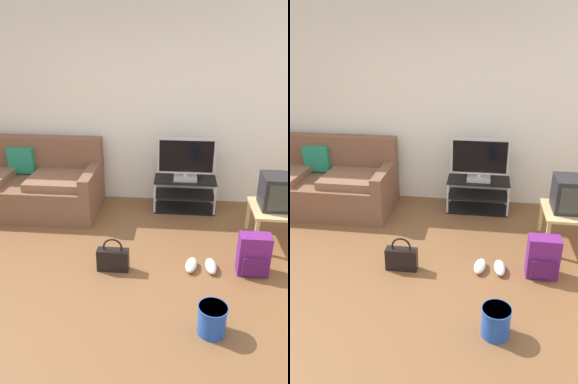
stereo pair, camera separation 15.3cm
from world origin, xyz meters
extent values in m
cube|color=brown|center=(0.00, 0.00, -0.01)|extent=(9.00, 9.80, 0.02)
cube|color=silver|center=(0.00, 2.45, 1.35)|extent=(9.00, 0.10, 2.70)
cube|color=brown|center=(-1.34, 1.85, 0.22)|extent=(2.09, 0.94, 0.44)
cube|color=brown|center=(-1.34, 2.22, 0.70)|extent=(2.09, 0.20, 0.52)
cube|color=brown|center=(-0.37, 1.85, 0.54)|extent=(0.14, 0.94, 0.20)
cube|color=brown|center=(-0.77, 1.79, 0.49)|extent=(0.83, 0.66, 0.10)
cube|color=#238466|center=(-1.41, 2.10, 0.64)|extent=(0.36, 0.14, 0.37)
cube|color=black|center=(0.87, 2.09, 0.44)|extent=(0.84, 0.40, 0.02)
cube|color=black|center=(0.87, 2.09, 0.22)|extent=(0.80, 0.38, 0.02)
cube|color=black|center=(0.87, 2.09, 0.01)|extent=(0.84, 0.40, 0.02)
cylinder|color=#B7B7BC|center=(0.47, 1.91, 0.22)|extent=(0.03, 0.03, 0.45)
cylinder|color=#B7B7BC|center=(1.27, 1.91, 0.22)|extent=(0.03, 0.03, 0.45)
cylinder|color=#B7B7BC|center=(0.47, 2.28, 0.22)|extent=(0.03, 0.03, 0.45)
cylinder|color=#B7B7BC|center=(1.27, 2.28, 0.22)|extent=(0.03, 0.03, 0.45)
cube|color=#B2B2B7|center=(0.87, 2.07, 0.47)|extent=(0.31, 0.22, 0.05)
cube|color=#B2B2B7|center=(0.87, 2.07, 0.52)|extent=(0.05, 0.04, 0.04)
cube|color=#B2B2B7|center=(0.87, 2.07, 0.78)|extent=(0.77, 0.04, 0.49)
cube|color=black|center=(0.87, 2.05, 0.78)|extent=(0.71, 0.01, 0.43)
cube|color=tan|center=(1.93, 1.33, 0.42)|extent=(0.60, 0.60, 0.03)
cube|color=tan|center=(1.66, 1.06, 0.20)|extent=(0.04, 0.04, 0.40)
cube|color=tan|center=(1.66, 1.60, 0.20)|extent=(0.04, 0.04, 0.40)
cube|color=#232326|center=(1.93, 1.35, 0.62)|extent=(0.43, 0.37, 0.39)
cube|color=#333833|center=(1.93, 1.16, 0.62)|extent=(0.35, 0.01, 0.30)
cube|color=#661E70|center=(1.56, 0.65, 0.22)|extent=(0.31, 0.18, 0.44)
cube|color=#4C1654|center=(1.56, 0.55, 0.14)|extent=(0.24, 0.04, 0.19)
cylinder|color=#4C1654|center=(1.47, 0.76, 0.24)|extent=(0.04, 0.04, 0.35)
cylinder|color=#4C1654|center=(1.65, 0.76, 0.24)|extent=(0.04, 0.04, 0.35)
cube|color=black|center=(0.13, 0.57, 0.12)|extent=(0.33, 0.11, 0.24)
torus|color=black|center=(0.13, 0.57, 0.27)|extent=(0.20, 0.02, 0.20)
cylinder|color=blue|center=(1.09, -0.22, 0.13)|extent=(0.23, 0.23, 0.26)
cylinder|color=blue|center=(1.09, -0.22, 0.25)|extent=(0.25, 0.25, 0.02)
ellipsoid|color=white|center=(0.94, 0.66, 0.04)|extent=(0.16, 0.27, 0.09)
ellipsoid|color=white|center=(1.14, 0.66, 0.04)|extent=(0.13, 0.26, 0.09)
camera|label=1|loc=(0.75, -2.57, 2.27)|focal=34.19mm
camera|label=2|loc=(0.91, -2.55, 2.27)|focal=34.19mm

